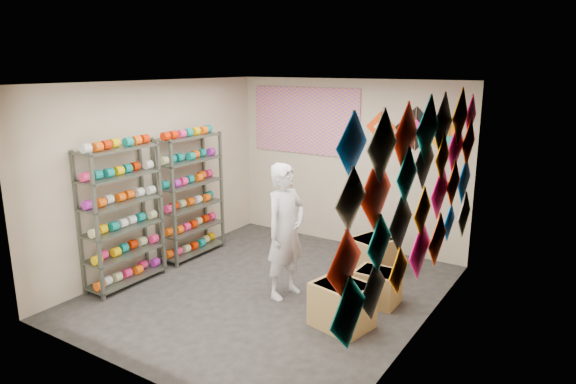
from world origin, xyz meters
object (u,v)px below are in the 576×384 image
Objects in this scene: carton_a at (342,305)px; carton_c at (372,255)px; carton_b at (377,287)px; shelf_rack_front at (122,217)px; shelf_rack_back at (190,196)px; shopkeeper at (286,231)px.

carton_c is at bearing 114.24° from carton_a.
carton_a is 1.19× the size of carton_b.
shelf_rack_front is 1.30m from shelf_rack_back.
carton_a is 0.78m from carton_b.
shelf_rack_front reaches higher than carton_a.
carton_b is (3.11, -0.01, -0.74)m from shelf_rack_back.
carton_b is at bearing -0.10° from shelf_rack_back.
shopkeeper reaches higher than carton_a.
shelf_rack_front is 3.13m from carton_a.
shelf_rack_front is 1.09× the size of shopkeeper.
shelf_rack_back is at bearing 87.76° from shopkeeper.
shopkeeper is 3.05× the size of carton_c.
carton_c is at bearing 39.65° from shelf_rack_front.
shelf_rack_back is 3.34× the size of carton_c.
shopkeeper is (2.02, 0.87, -0.08)m from shelf_rack_front.
shelf_rack_back is at bearing -143.92° from carton_c.
carton_c is (-0.47, 0.90, 0.04)m from carton_b.
shelf_rack_front reaches higher than carton_b.
shelf_rack_back reaches higher than carton_a.
shelf_rack_back is 3.65× the size of carton_b.
shopkeeper is 1.21m from carton_a.
carton_a is at bearing -60.20° from carton_c.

